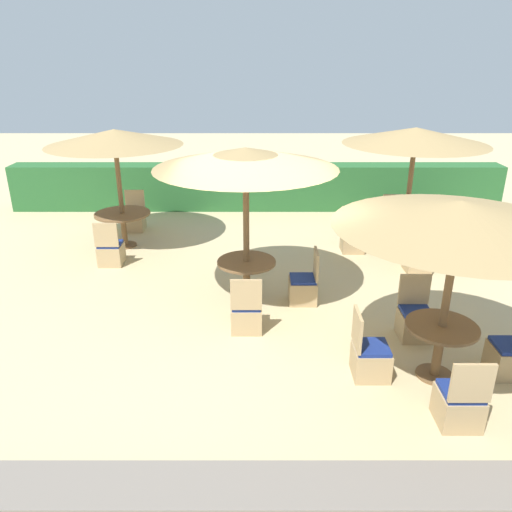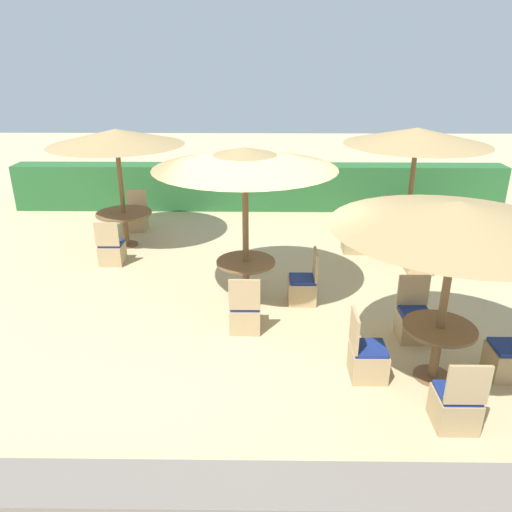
{
  "view_description": "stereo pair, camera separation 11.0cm",
  "coord_description": "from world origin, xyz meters",
  "px_view_note": "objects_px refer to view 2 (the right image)",
  "views": [
    {
      "loc": [
        -0.01,
        -6.84,
        3.93
      ],
      "look_at": [
        0.0,
        0.6,
        0.9
      ],
      "focal_mm": 35.0,
      "sensor_mm": 36.0,
      "label": 1
    },
    {
      "loc": [
        0.1,
        -6.84,
        3.93
      ],
      "look_at": [
        0.0,
        0.6,
        0.9
      ],
      "focal_mm": 35.0,
      "sensor_mm": 36.0,
      "label": 2
    }
  ],
  "objects_px": {
    "patio_chair_front_right_north": "(414,322)",
    "parasol_center": "(245,159)",
    "round_table_back_right": "(406,226)",
    "parasol_front_right": "(458,216)",
    "patio_chair_back_right_north": "(394,225)",
    "patio_chair_back_right_west": "(353,240)",
    "parasol_back_right": "(417,137)",
    "patio_chair_back_left_south": "(112,251)",
    "patio_chair_back_right_south": "(419,260)",
    "patio_chair_center_east": "(303,288)",
    "round_table_front_right": "(438,340)",
    "parasol_back_left": "(116,137)",
    "patio_chair_back_left_north": "(137,219)",
    "patio_chair_front_right_west": "(367,359)",
    "patio_chair_front_right_south": "(456,406)",
    "round_table_back_left": "(124,219)",
    "patio_chair_back_right_east": "(455,241)",
    "round_table_center": "(246,271)",
    "patio_chair_center_south": "(245,314)",
    "patio_chair_front_right_east": "(509,358)"
  },
  "relations": [
    {
      "from": "patio_chair_center_south",
      "to": "parasol_back_left",
      "type": "relative_size",
      "value": 0.34
    },
    {
      "from": "round_table_back_right",
      "to": "patio_chair_back_right_north",
      "type": "xyz_separation_m",
      "value": [
        0.03,
        1.0,
        -0.33
      ]
    },
    {
      "from": "round_table_front_right",
      "to": "parasol_center",
      "type": "xyz_separation_m",
      "value": [
        -2.5,
        2.13,
        1.88
      ]
    },
    {
      "from": "patio_chair_back_right_east",
      "to": "round_table_back_left",
      "type": "height_order",
      "value": "patio_chair_back_right_east"
    },
    {
      "from": "patio_chair_center_south",
      "to": "patio_chair_back_left_south",
      "type": "distance_m",
      "value": 3.75
    },
    {
      "from": "patio_chair_back_right_west",
      "to": "parasol_center",
      "type": "relative_size",
      "value": 0.32
    },
    {
      "from": "patio_chair_back_right_east",
      "to": "round_table_back_left",
      "type": "bearing_deg",
      "value": 86.91
    },
    {
      "from": "round_table_back_right",
      "to": "round_table_front_right",
      "type": "xyz_separation_m",
      "value": [
        -0.78,
        -4.44,
        -0.03
      ]
    },
    {
      "from": "parasol_back_left",
      "to": "round_table_back_left",
      "type": "relative_size",
      "value": 2.34
    },
    {
      "from": "round_table_front_right",
      "to": "patio_chair_center_south",
      "type": "height_order",
      "value": "patio_chair_center_south"
    },
    {
      "from": "patio_chair_front_right_north",
      "to": "patio_chair_front_right_south",
      "type": "height_order",
      "value": "same"
    },
    {
      "from": "round_table_center",
      "to": "parasol_back_right",
      "type": "bearing_deg",
      "value": 35.05
    },
    {
      "from": "round_table_center",
      "to": "patio_chair_front_right_east",
      "type": "bearing_deg",
      "value": -30.81
    },
    {
      "from": "round_table_back_right",
      "to": "parasol_front_right",
      "type": "xyz_separation_m",
      "value": [
        -0.78,
        -4.44,
        1.62
      ]
    },
    {
      "from": "parasol_center",
      "to": "patio_chair_center_east",
      "type": "xyz_separation_m",
      "value": [
        0.96,
        -0.02,
        -2.18
      ]
    },
    {
      "from": "parasol_back_right",
      "to": "patio_chair_front_right_east",
      "type": "distance_m",
      "value": 4.89
    },
    {
      "from": "parasol_back_right",
      "to": "patio_chair_back_left_south",
      "type": "xyz_separation_m",
      "value": [
        -6.02,
        -0.7,
        -2.16
      ]
    },
    {
      "from": "round_table_back_left",
      "to": "patio_chair_back_left_north",
      "type": "relative_size",
      "value": 1.27
    },
    {
      "from": "round_table_back_left",
      "to": "round_table_center",
      "type": "bearing_deg",
      "value": -44.17
    },
    {
      "from": "patio_chair_center_east",
      "to": "patio_chair_back_right_north",
      "type": "bearing_deg",
      "value": -35.22
    },
    {
      "from": "patio_chair_front_right_west",
      "to": "patio_chair_back_right_west",
      "type": "bearing_deg",
      "value": 172.85
    },
    {
      "from": "round_table_front_right",
      "to": "parasol_center",
      "type": "distance_m",
      "value": 3.79
    },
    {
      "from": "round_table_back_left",
      "to": "patio_chair_back_left_south",
      "type": "distance_m",
      "value": 1.09
    },
    {
      "from": "patio_chair_center_east",
      "to": "patio_chair_front_right_west",
      "type": "bearing_deg",
      "value": -162.3
    },
    {
      "from": "parasol_back_right",
      "to": "round_table_front_right",
      "type": "bearing_deg",
      "value": -99.96
    },
    {
      "from": "parasol_back_right",
      "to": "patio_chair_front_right_west",
      "type": "height_order",
      "value": "parasol_back_right"
    },
    {
      "from": "patio_chair_back_left_north",
      "to": "patio_chair_front_right_west",
      "type": "bearing_deg",
      "value": 126.89
    },
    {
      "from": "patio_chair_back_right_south",
      "to": "patio_chair_center_east",
      "type": "height_order",
      "value": "same"
    },
    {
      "from": "round_table_back_right",
      "to": "parasol_back_right",
      "type": "bearing_deg",
      "value": 180.0
    },
    {
      "from": "patio_chair_center_east",
      "to": "patio_chair_center_south",
      "type": "height_order",
      "value": "same"
    },
    {
      "from": "patio_chair_back_right_north",
      "to": "parasol_center",
      "type": "height_order",
      "value": "parasol_center"
    },
    {
      "from": "patio_chair_front_right_south",
      "to": "round_table_back_left",
      "type": "bearing_deg",
      "value": 132.28
    },
    {
      "from": "patio_chair_front_right_south",
      "to": "parasol_back_right",
      "type": "bearing_deg",
      "value": 81.13
    },
    {
      "from": "patio_chair_front_right_north",
      "to": "patio_chair_front_right_west",
      "type": "bearing_deg",
      "value": 47.93
    },
    {
      "from": "patio_chair_back_right_east",
      "to": "patio_chair_back_right_west",
      "type": "xyz_separation_m",
      "value": [
        -2.14,
        0.06,
        0.0
      ]
    },
    {
      "from": "patio_chair_front_right_north",
      "to": "parasol_center",
      "type": "bearing_deg",
      "value": -24.7
    },
    {
      "from": "patio_chair_front_right_west",
      "to": "parasol_back_left",
      "type": "relative_size",
      "value": 0.34
    },
    {
      "from": "patio_chair_center_east",
      "to": "parasol_back_left",
      "type": "bearing_deg",
      "value": 54.16
    },
    {
      "from": "patio_chair_center_south",
      "to": "parasol_back_left",
      "type": "xyz_separation_m",
      "value": [
        -2.73,
        3.59,
        2.08
      ]
    },
    {
      "from": "patio_chair_back_right_north",
      "to": "patio_chair_front_right_north",
      "type": "bearing_deg",
      "value": 79.79
    },
    {
      "from": "patio_chair_back_right_west",
      "to": "parasol_back_right",
      "type": "bearing_deg",
      "value": 89.23
    },
    {
      "from": "patio_chair_front_right_east",
      "to": "parasol_center",
      "type": "height_order",
      "value": "parasol_center"
    },
    {
      "from": "patio_chair_back_right_south",
      "to": "round_table_back_left",
      "type": "relative_size",
      "value": 0.79
    },
    {
      "from": "patio_chair_center_south",
      "to": "parasol_back_left",
      "type": "height_order",
      "value": "parasol_back_left"
    },
    {
      "from": "parasol_back_right",
      "to": "parasol_center",
      "type": "distance_m",
      "value": 4.01
    },
    {
      "from": "round_table_front_right",
      "to": "parasol_center",
      "type": "bearing_deg",
      "value": 139.56
    },
    {
      "from": "parasol_back_left",
      "to": "patio_chair_back_left_north",
      "type": "bearing_deg",
      "value": 91.1
    },
    {
      "from": "round_table_back_left",
      "to": "patio_chair_front_right_west",
      "type": "bearing_deg",
      "value": -47.57
    },
    {
      "from": "round_table_back_right",
      "to": "patio_chair_front_right_north",
      "type": "distance_m",
      "value": 3.56
    },
    {
      "from": "patio_chair_front_right_west",
      "to": "round_table_center",
      "type": "relative_size",
      "value": 0.95
    }
  ]
}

